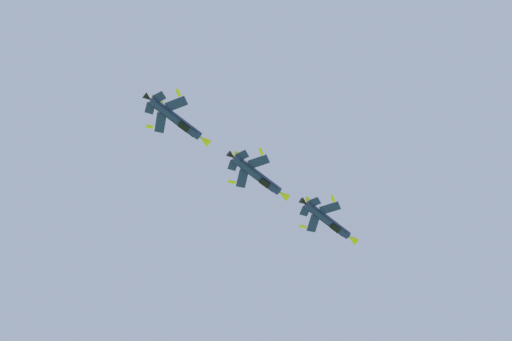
# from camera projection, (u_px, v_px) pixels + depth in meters

# --- Properties ---
(fighter_jet_lead) EXTENTS (11.74, 13.87, 4.37)m
(fighter_jet_lead) POSITION_uv_depth(u_px,v_px,m) (328.00, 221.00, 140.12)
(fighter_jet_lead) COLOR navy
(fighter_jet_left_wing) EXTENTS (11.74, 13.87, 4.37)m
(fighter_jet_left_wing) POSITION_uv_depth(u_px,v_px,m) (258.00, 176.00, 134.99)
(fighter_jet_left_wing) COLOR navy
(fighter_jet_right_wing) EXTENTS (11.75, 13.87, 4.35)m
(fighter_jet_right_wing) POSITION_uv_depth(u_px,v_px,m) (177.00, 119.00, 129.82)
(fighter_jet_right_wing) COLOR navy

